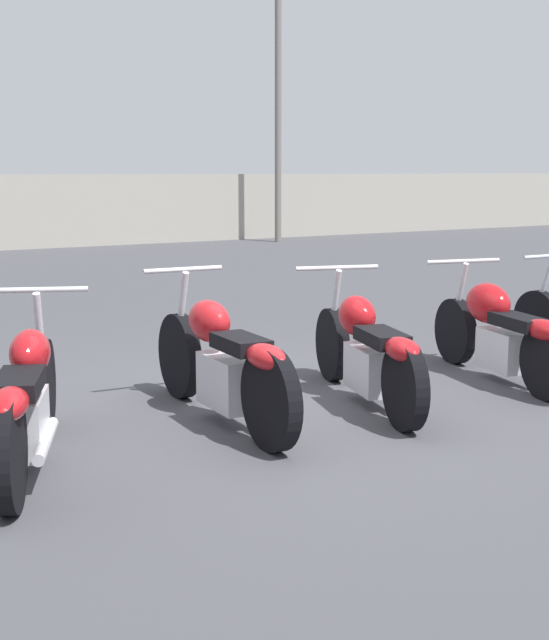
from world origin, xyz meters
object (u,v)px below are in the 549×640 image
at_px(motorcycle_slot_2, 223,363).
at_px(motorcycle_slot_4, 500,331).
at_px(motorcycle_slot_1, 27,401).
at_px(motorcycle_slot_3, 368,351).
at_px(light_pole_right, 278,50).

distance_m(motorcycle_slot_2, motorcycle_slot_4, 2.55).
relative_size(motorcycle_slot_1, motorcycle_slot_4, 1.01).
distance_m(motorcycle_slot_1, motorcycle_slot_2, 1.46).
bearing_deg(motorcycle_slot_3, motorcycle_slot_2, -169.45).
relative_size(motorcycle_slot_2, motorcycle_slot_4, 1.11).
xyz_separation_m(light_pole_right, motorcycle_slot_3, (-7.65, -13.44, -4.15)).
relative_size(motorcycle_slot_1, motorcycle_slot_3, 0.95).
relative_size(light_pole_right, motorcycle_slot_1, 3.96).
bearing_deg(motorcycle_slot_3, motorcycle_slot_1, -160.54).
distance_m(light_pole_right, motorcycle_slot_1, 17.49).
xyz_separation_m(motorcycle_slot_1, motorcycle_slot_3, (2.59, 0.12, -0.00)).
height_order(motorcycle_slot_1, motorcycle_slot_4, motorcycle_slot_1).
distance_m(light_pole_right, motorcycle_slot_2, 16.49).
bearing_deg(motorcycle_slot_2, light_pole_right, 60.47).
distance_m(motorcycle_slot_1, motorcycle_slot_3, 2.59).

